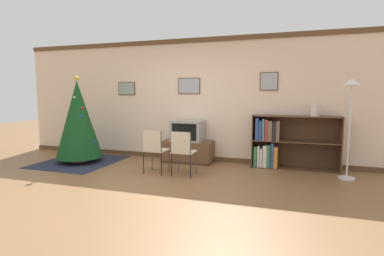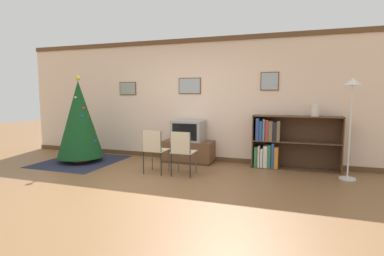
{
  "view_description": "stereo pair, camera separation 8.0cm",
  "coord_description": "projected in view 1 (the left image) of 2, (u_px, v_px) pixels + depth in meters",
  "views": [
    {
      "loc": [
        2.07,
        -4.1,
        1.47
      ],
      "look_at": [
        0.33,
        1.25,
        0.84
      ],
      "focal_mm": 28.0,
      "sensor_mm": 36.0,
      "label": 1
    },
    {
      "loc": [
        2.15,
        -4.08,
        1.47
      ],
      "look_at": [
        0.33,
        1.25,
        0.84
      ],
      "focal_mm": 28.0,
      "sensor_mm": 36.0,
      "label": 2
    }
  ],
  "objects": [
    {
      "name": "christmas_tree",
      "position": [
        78.0,
        120.0,
        6.48
      ],
      "size": [
        0.98,
        0.98,
        1.87
      ],
      "color": "maroon",
      "rests_on": "area_rug"
    },
    {
      "name": "bookshelf",
      "position": [
        279.0,
        143.0,
        6.0
      ],
      "size": [
        1.66,
        0.36,
        1.06
      ],
      "color": "brown",
      "rests_on": "ground_plane"
    },
    {
      "name": "vase",
      "position": [
        314.0,
        110.0,
        5.71
      ],
      "size": [
        0.14,
        0.14,
        0.23
      ],
      "color": "silver",
      "rests_on": "bookshelf"
    },
    {
      "name": "television",
      "position": [
        188.0,
        131.0,
        6.48
      ],
      "size": [
        0.66,
        0.49,
        0.45
      ],
      "color": "#9E9E99",
      "rests_on": "tv_console"
    },
    {
      "name": "area_rug",
      "position": [
        80.0,
        162.0,
        6.58
      ],
      "size": [
        1.57,
        1.76,
        0.01
      ],
      "color": "#23283D",
      "rests_on": "ground_plane"
    },
    {
      "name": "wall_back",
      "position": [
        193.0,
        100.0,
        6.71
      ],
      "size": [
        8.77,
        0.11,
        2.7
      ],
      "color": "beige",
      "rests_on": "ground_plane"
    },
    {
      "name": "folding_chair_right",
      "position": [
        183.0,
        150.0,
        5.38
      ],
      "size": [
        0.4,
        0.4,
        0.82
      ],
      "color": "beige",
      "rests_on": "ground_plane"
    },
    {
      "name": "folding_chair_left",
      "position": [
        154.0,
        149.0,
        5.55
      ],
      "size": [
        0.4,
        0.4,
        0.82
      ],
      "color": "beige",
      "rests_on": "ground_plane"
    },
    {
      "name": "standing_lamp",
      "position": [
        351.0,
        102.0,
        5.11
      ],
      "size": [
        0.28,
        0.28,
        1.75
      ],
      "color": "silver",
      "rests_on": "ground_plane"
    },
    {
      "name": "ground_plane",
      "position": [
        147.0,
        189.0,
        4.68
      ],
      "size": [
        24.0,
        24.0,
        0.0
      ],
      "primitive_type": "plane",
      "color": "brown"
    },
    {
      "name": "tv_console",
      "position": [
        188.0,
        151.0,
        6.54
      ],
      "size": [
        1.09,
        0.51,
        0.47
      ],
      "color": "#4C311E",
      "rests_on": "ground_plane"
    }
  ]
}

